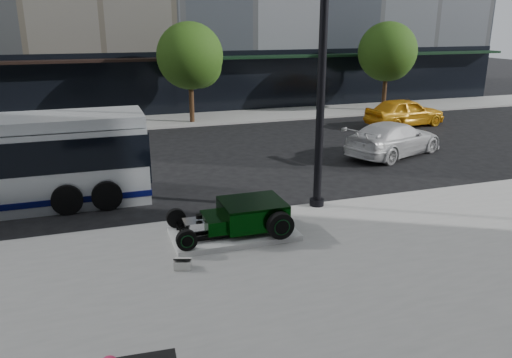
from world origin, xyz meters
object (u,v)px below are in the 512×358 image
object	(u,v)px
lamppost	(321,85)
white_sedan	(394,139)
hot_rod	(245,215)
yellow_taxi	(405,112)

from	to	relation	value
lamppost	white_sedan	world-z (taller)	lamppost
hot_rod	yellow_taxi	size ratio (longest dim) A/B	0.68
lamppost	yellow_taxi	xyz separation A→B (m)	(10.53, 10.62, -3.17)
white_sedan	yellow_taxi	distance (m)	7.02
hot_rod	lamppost	distance (m)	4.61
white_sedan	yellow_taxi	bearing A→B (deg)	-59.83
hot_rod	white_sedan	bearing A→B (deg)	35.93
white_sedan	lamppost	bearing A→B (deg)	107.79
hot_rod	lamppost	size ratio (longest dim) A/B	0.39
lamppost	white_sedan	distance (m)	8.64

